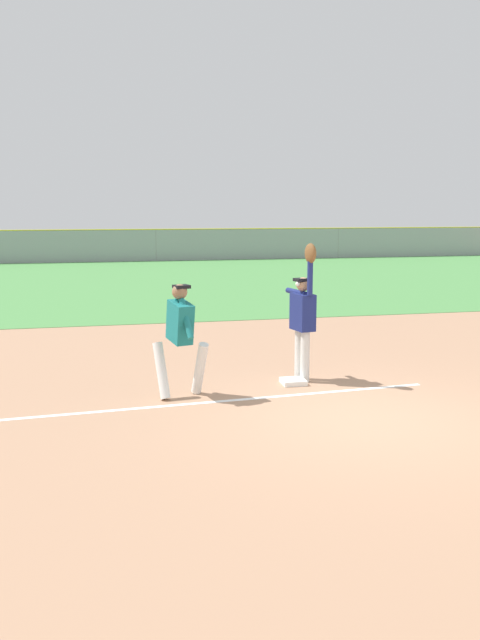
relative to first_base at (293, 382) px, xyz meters
The scene contains 11 objects.
ground_plane 1.98m from the first_base, 78.51° to the right, with size 84.00×84.00×0.00m, color tan.
outfield_grass 16.15m from the first_base, 88.60° to the left, with size 41.66×19.84×0.01m, color #4C8C47.
chalk_foul_line 4.10m from the first_base, 167.32° to the right, with size 12.00×0.10×0.01m, color white.
first_base is the anchor object (origin of this frame).
fielder 1.11m from the first_base, 39.48° to the left, with size 0.34×0.90×2.28m.
runner 2.14m from the first_base, 169.84° to the right, with size 0.85×0.83×1.72m.
baseball 1.59m from the first_base, 53.23° to the left, with size 0.07×0.07×0.07m, color white.
outfield_fence 26.08m from the first_base, 89.13° to the left, with size 41.74×0.08×1.73m.
parked_car_tan 30.35m from the first_base, 97.61° to the left, with size 4.48×2.27×1.25m.
parked_car_silver 30.27m from the first_base, 88.26° to the left, with size 4.57×2.47×1.25m.
parked_car_green 30.23m from the first_base, 78.86° to the left, with size 4.59×2.52×1.25m.
Camera 1 is at (-3.57, -8.12, 2.82)m, focal length 37.42 mm.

